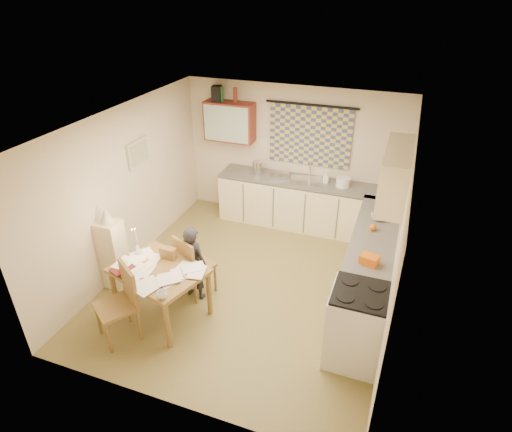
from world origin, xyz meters
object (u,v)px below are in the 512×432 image
at_px(stove, 356,326).
at_px(person, 193,263).
at_px(shelf_stand, 114,254).
at_px(counter_back, 309,205).
at_px(chair_far, 196,275).
at_px(dining_table, 162,292).
at_px(counter_right, 369,271).

xyz_separation_m(stove, person, (-2.33, 0.39, 0.07)).
distance_m(stove, shelf_stand, 3.55).
relative_size(counter_back, stove, 3.26).
bearing_deg(shelf_stand, stove, -3.47).
bearing_deg(shelf_stand, chair_far, 11.62).
distance_m(dining_table, shelf_stand, 1.04).
bearing_deg(counter_right, counter_back, 127.80).
bearing_deg(counter_back, counter_right, -52.20).
xyz_separation_m(counter_back, chair_far, (-1.07, -2.40, -0.15)).
distance_m(chair_far, person, 0.29).
bearing_deg(counter_right, shelf_stand, -164.28).
xyz_separation_m(chair_far, shelf_stand, (-1.19, -0.24, 0.24)).
xyz_separation_m(dining_table, person, (0.23, 0.50, 0.20)).
relative_size(person, shelf_stand, 1.06).
bearing_deg(counter_right, person, -160.61).
bearing_deg(stove, counter_right, 90.00).
xyz_separation_m(person, shelf_stand, (-1.21, -0.18, -0.03)).
bearing_deg(counter_back, person, -112.98).
bearing_deg(counter_back, dining_table, -113.31).
distance_m(counter_right, chair_far, 2.47).
bearing_deg(shelf_stand, counter_back, 49.56).
height_order(counter_right, shelf_stand, shelf_stand).
distance_m(counter_back, stove, 3.14).
bearing_deg(person, chair_far, -67.17).
relative_size(counter_right, dining_table, 2.18).
relative_size(dining_table, shelf_stand, 1.25).
bearing_deg(stove, person, 170.48).
bearing_deg(chair_far, shelf_stand, 34.24).
bearing_deg(dining_table, counter_right, 44.03).
xyz_separation_m(counter_back, dining_table, (-1.28, -2.97, -0.07)).
bearing_deg(shelf_stand, counter_right, 15.72).
bearing_deg(dining_table, counter_back, 83.49).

